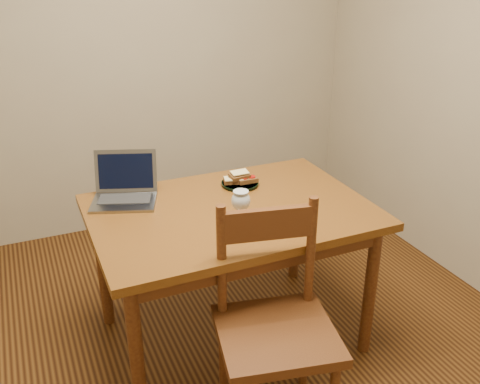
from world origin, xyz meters
name	(u,v)px	position (x,y,z in m)	size (l,w,h in m)	color
floor	(222,354)	(0.00, 0.00, -0.01)	(3.20, 3.20, 0.02)	black
back_wall	(128,42)	(0.00, 1.61, 1.30)	(3.20, 0.02, 2.60)	gray
table	(231,224)	(0.10, 0.11, 0.65)	(1.30, 0.90, 0.74)	#46220B
chair	(275,318)	(0.05, -0.47, 0.53)	(0.54, 0.52, 0.49)	#3B190C
plate	(240,184)	(0.25, 0.34, 0.75)	(0.19, 0.19, 0.02)	black
sandwich_cheese	(234,180)	(0.22, 0.35, 0.77)	(0.10, 0.06, 0.03)	#381E0C
sandwich_tomato	(247,179)	(0.29, 0.33, 0.77)	(0.10, 0.06, 0.03)	#381E0C
sandwich_top	(240,175)	(0.25, 0.34, 0.79)	(0.10, 0.06, 0.03)	#381E0C
milk_glass	(241,208)	(0.08, -0.06, 0.82)	(0.08, 0.08, 0.16)	white
laptop	(125,187)	(-0.33, 0.42, 0.80)	(0.38, 0.36, 0.22)	slate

